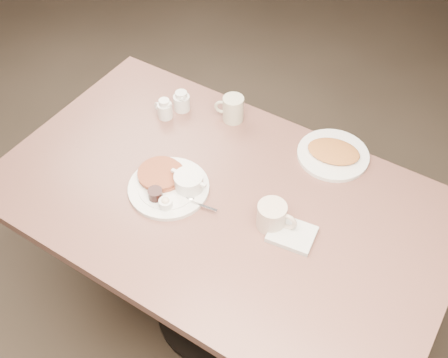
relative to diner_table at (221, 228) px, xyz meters
The scene contains 9 objects.
room 0.82m from the diner_table, ahead, with size 7.04×8.04×2.84m.
diner_table is the anchor object (origin of this frame).
main_plate 0.26m from the diner_table, 160.50° to the right, with size 0.33×0.27×0.07m.
coffee_mug_near 0.29m from the diner_table, ahead, with size 0.13×0.10×0.09m.
napkin 0.32m from the diner_table, ahead, with size 0.15×0.13×0.02m.
coffee_mug_far 0.44m from the diner_table, 116.10° to the left, with size 0.12×0.10×0.10m.
creamer_left 0.49m from the diner_table, 150.47° to the left, with size 0.09×0.07×0.08m.
creamer_right 0.51m from the diner_table, 141.15° to the left, with size 0.08×0.09×0.08m.
hash_plate 0.47m from the diner_table, 57.71° to the left, with size 0.30×0.30×0.04m.
Camera 1 is at (0.60, -0.93, 2.09)m, focal length 42.44 mm.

